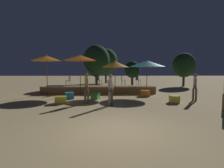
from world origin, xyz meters
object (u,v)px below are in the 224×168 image
cube_seat_0 (61,100)px  bistro_chair_2 (122,79)px  background_tree_4 (184,65)px  cube_seat_1 (174,99)px  cube_seat_2 (145,93)px  background_tree_0 (96,70)px  patio_umbrella_1 (147,64)px  patio_umbrella_2 (115,64)px  person_1 (87,87)px  background_tree_1 (106,61)px  cube_seat_4 (70,96)px  bistro_chair_3 (138,79)px  bistro_chair_1 (98,79)px  person_3 (111,89)px  patio_umbrella_0 (47,58)px  cube_seat_3 (95,96)px  background_tree_2 (132,70)px  person_0 (195,86)px  background_tree_3 (97,60)px  patio_umbrella_3 (80,58)px  bistro_chair_0 (69,80)px  frisbee_disc (125,106)px

cube_seat_0 → bistro_chair_2: (4.15, 5.31, 0.98)m
background_tree_4 → cube_seat_1: bearing=-115.9°
cube_seat_2 → background_tree_0: size_ratio=0.20×
patio_umbrella_1 → patio_umbrella_2: (-2.52, 0.08, -0.05)m
person_1 → background_tree_1: size_ratio=0.34×
cube_seat_4 → bistro_chair_3: bistro_chair_3 is taller
bistro_chair_1 → background_tree_0: background_tree_0 is taller
person_3 → bistro_chair_2: person_3 is taller
cube_seat_4 → cube_seat_1: bearing=-14.5°
patio_umbrella_0 → person_1: size_ratio=1.77×
cube_seat_0 → cube_seat_3: size_ratio=1.17×
cube_seat_0 → patio_umbrella_2: bearing=44.9°
patio_umbrella_0 → background_tree_1: background_tree_1 is taller
background_tree_2 → cube_seat_4: bearing=-122.6°
patio_umbrella_0 → cube_seat_2: bearing=-5.5°
person_3 → bistro_chair_1: 6.06m
cube_seat_0 → cube_seat_4: size_ratio=1.04×
cube_seat_4 → background_tree_0: (0.89, 14.53, 1.90)m
person_1 → bistro_chair_2: 5.92m
cube_seat_1 → patio_umbrella_1: bearing=106.2°
patio_umbrella_0 → person_0: 11.01m
cube_seat_2 → background_tree_3: size_ratio=0.13×
bistro_chair_1 → cube_seat_1: bearing=-100.7°
cube_seat_2 → patio_umbrella_2: bearing=165.0°
patio_umbrella_1 → background_tree_3: size_ratio=0.55×
cube_seat_4 → cube_seat_2: bearing=10.5°
background_tree_2 → cube_seat_3: bearing=-112.9°
patio_umbrella_3 → bistro_chair_0: bearing=146.6°
cube_seat_2 → frisbee_disc: (-1.90, -3.78, -0.21)m
cube_seat_4 → person_1: size_ratio=0.40×
cube_seat_3 → bistro_chair_3: 5.27m
background_tree_0 → background_tree_3: 5.00m
cube_seat_3 → bistro_chair_0: (-2.47, 2.99, 0.99)m
patio_umbrella_0 → bistro_chair_3: bearing=13.4°
patio_umbrella_0 → frisbee_disc: 7.88m
background_tree_4 → frisbee_disc: bearing=-124.9°
cube_seat_2 → cube_seat_3: cube_seat_2 is taller
cube_seat_0 → person_0: bearing=5.1°
person_1 → bistro_chair_1: (0.42, 5.23, 0.19)m
background_tree_4 → patio_umbrella_2: bearing=-138.6°
bistro_chair_2 → background_tree_0: bearing=27.5°
cube_seat_2 → background_tree_0: background_tree_0 is taller
patio_umbrella_0 → person_1: bearing=-44.8°
cube_seat_3 → bistro_chair_1: (0.01, 3.68, 0.99)m
cube_seat_1 → bistro_chair_0: (-7.39, 4.51, 0.98)m
patio_umbrella_1 → cube_seat_1: (0.96, -3.30, -2.28)m
patio_umbrella_2 → cube_seat_1: size_ratio=5.34×
cube_seat_3 → background_tree_4: background_tree_4 is taller
background_tree_0 → bistro_chair_0: bearing=-97.5°
bistro_chair_0 → background_tree_3: bearing=172.0°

